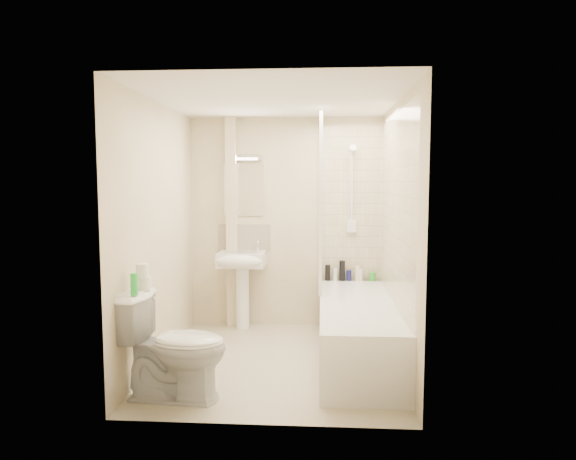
{
  "coord_description": "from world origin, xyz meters",
  "views": [
    {
      "loc": [
        0.41,
        -4.63,
        1.67
      ],
      "look_at": [
        0.09,
        0.2,
        1.22
      ],
      "focal_mm": 32.0,
      "sensor_mm": 36.0,
      "label": 1
    }
  ],
  "objects": [
    {
      "name": "pedestal_sink",
      "position": [
        -0.49,
        1.01,
        0.71
      ],
      "size": [
        0.52,
        0.48,
        1.01
      ],
      "color": "white",
      "rests_on": "ground"
    },
    {
      "name": "bottle_green",
      "position": [
        0.99,
        1.16,
        0.6
      ],
      "size": [
        0.07,
        0.07,
        0.1
      ],
      "primitive_type": "cylinder",
      "color": "green",
      "rests_on": "bathtub"
    },
    {
      "name": "bottle_white_a",
      "position": [
        0.57,
        1.16,
        0.62
      ],
      "size": [
        0.05,
        0.05,
        0.14
      ],
      "primitive_type": "cylinder",
      "color": "silver",
      "rests_on": "bathtub"
    },
    {
      "name": "bathtub",
      "position": [
        0.75,
        0.09,
        0.29
      ],
      "size": [
        0.7,
        2.1,
        0.55
      ],
      "color": "white",
      "rests_on": "ground"
    },
    {
      "name": "bottle_white_b",
      "position": [
        0.86,
        1.16,
        0.62
      ],
      "size": [
        0.05,
        0.05,
        0.14
      ],
      "primitive_type": "cylinder",
      "color": "silver",
      "rests_on": "bathtub"
    },
    {
      "name": "toilet",
      "position": [
        -0.72,
        -0.85,
        0.42
      ],
      "size": [
        0.61,
        0.9,
        0.83
      ],
      "primitive_type": "imported",
      "rotation": [
        0.0,
        0.0,
        1.48
      ],
      "color": "white",
      "rests_on": "ground"
    },
    {
      "name": "wall_right",
      "position": [
        1.1,
        0.0,
        1.2
      ],
      "size": [
        0.02,
        2.5,
        2.4
      ],
      "primitive_type": "cube",
      "color": "beige",
      "rests_on": "ground"
    },
    {
      "name": "tile_back",
      "position": [
        0.75,
        1.24,
        1.42
      ],
      "size": [
        0.7,
        0.01,
        1.75
      ],
      "primitive_type": "cube",
      "color": "beige",
      "rests_on": "wall_back"
    },
    {
      "name": "shower_screen",
      "position": [
        0.4,
        0.8,
        1.45
      ],
      "size": [
        0.04,
        0.92,
        1.8
      ],
      "color": "white",
      "rests_on": "bathtub"
    },
    {
      "name": "toilet_roll_lower",
      "position": [
        -0.97,
        -0.76,
        0.88
      ],
      "size": [
        0.11,
        0.11,
        0.1
      ],
      "primitive_type": "cylinder",
      "color": "white",
      "rests_on": "toilet"
    },
    {
      "name": "bottle_blue",
      "position": [
        0.72,
        1.16,
        0.61
      ],
      "size": [
        0.06,
        0.06,
        0.12
      ],
      "primitive_type": "cylinder",
      "color": "#131353",
      "rests_on": "bathtub"
    },
    {
      "name": "mirror",
      "position": [
        -0.49,
        1.24,
        1.58
      ],
      "size": [
        0.46,
        0.01,
        0.6
      ],
      "primitive_type": "cube",
      "color": "white",
      "rests_on": "wall_back"
    },
    {
      "name": "shower_fixture",
      "position": [
        0.75,
        1.19,
        1.55
      ],
      "size": [
        0.1,
        0.16,
        0.99
      ],
      "color": "white",
      "rests_on": "wall_back"
    },
    {
      "name": "floor",
      "position": [
        0.0,
        0.0,
        0.0
      ],
      "size": [
        2.5,
        2.5,
        0.0
      ],
      "primitive_type": "plane",
      "color": "beige",
      "rests_on": "ground"
    },
    {
      "name": "wall_back",
      "position": [
        0.0,
        1.25,
        1.2
      ],
      "size": [
        2.2,
        0.02,
        2.4
      ],
      "primitive_type": "cube",
      "color": "beige",
      "rests_on": "ground"
    },
    {
      "name": "green_bottle",
      "position": [
        -0.98,
        -0.95,
        0.91
      ],
      "size": [
        0.05,
        0.05,
        0.16
      ],
      "primitive_type": "cylinder",
      "color": "green",
      "rests_on": "toilet"
    },
    {
      "name": "strip_light",
      "position": [
        -0.49,
        1.22,
        1.95
      ],
      "size": [
        0.42,
        0.07,
        0.07
      ],
      "primitive_type": "cube",
      "color": "silver",
      "rests_on": "wall_back"
    },
    {
      "name": "pipe_boxing",
      "position": [
        -0.62,
        1.19,
        1.2
      ],
      "size": [
        0.12,
        0.12,
        2.4
      ],
      "primitive_type": "cube",
      "color": "beige",
      "rests_on": "ground"
    },
    {
      "name": "toilet_roll_upper",
      "position": [
        -0.97,
        -0.8,
        0.99
      ],
      "size": [
        0.1,
        0.1,
        0.11
      ],
      "primitive_type": "cylinder",
      "color": "white",
      "rests_on": "toilet_roll_lower"
    },
    {
      "name": "wall_left",
      "position": [
        -1.1,
        0.0,
        1.2
      ],
      "size": [
        0.02,
        2.5,
        2.4
      ],
      "primitive_type": "cube",
      "color": "beige",
      "rests_on": "ground"
    },
    {
      "name": "ceiling",
      "position": [
        0.0,
        0.0,
        2.4
      ],
      "size": [
        2.2,
        2.5,
        0.02
      ],
      "primitive_type": "cube",
      "color": "white",
      "rests_on": "wall_back"
    },
    {
      "name": "tile_right",
      "position": [
        1.09,
        0.09,
        1.42
      ],
      "size": [
        0.01,
        2.1,
        1.75
      ],
      "primitive_type": "cube",
      "color": "beige",
      "rests_on": "wall_right"
    },
    {
      "name": "bottle_black_b",
      "position": [
        0.65,
        1.16,
        0.66
      ],
      "size": [
        0.07,
        0.07,
        0.23
      ],
      "primitive_type": "cylinder",
      "color": "black",
      "rests_on": "bathtub"
    },
    {
      "name": "bottle_cream",
      "position": [
        0.82,
        1.16,
        0.64
      ],
      "size": [
        0.05,
        0.05,
        0.17
      ],
      "primitive_type": "cylinder",
      "color": "beige",
      "rests_on": "bathtub"
    },
    {
      "name": "bottle_black_a",
      "position": [
        0.48,
        1.16,
        0.64
      ],
      "size": [
        0.06,
        0.06,
        0.18
      ],
      "primitive_type": "cylinder",
      "color": "black",
      "rests_on": "bathtub"
    },
    {
      "name": "splashback",
      "position": [
        -0.49,
        1.24,
        1.03
      ],
      "size": [
        0.6,
        0.02,
        0.3
      ],
      "primitive_type": "cube",
      "color": "beige",
      "rests_on": "wall_back"
    }
  ]
}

